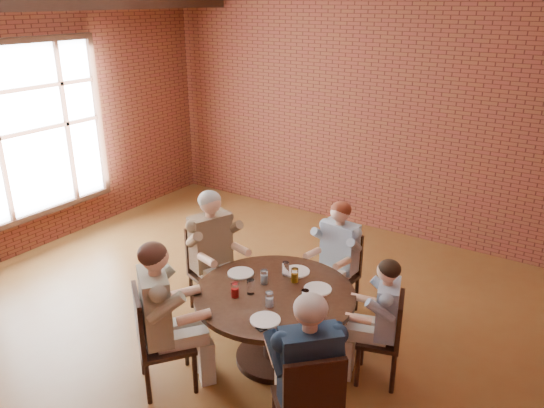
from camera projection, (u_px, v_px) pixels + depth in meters
The scene contains 27 objects.
floor at pixel (204, 329), 5.63m from camera, with size 7.00×7.00×0.00m, color brown.
wall_back at pixel (355, 114), 7.72m from camera, with size 7.00×7.00×0.00m, color maroon.
wall_left at pixel (1, 132), 6.68m from camera, with size 7.00×7.00×0.00m, color maroon.
window at pixel (33, 131), 6.98m from camera, with size 0.10×2.16×2.36m.
dining_table at pixel (275, 313), 4.97m from camera, with size 1.50×1.50×0.75m.
chair_a at pixel (387, 335), 4.72m from camera, with size 0.47×0.47×0.87m.
diner_a at pixel (380, 322), 4.69m from camera, with size 0.46×0.57×1.22m, color #396196, non-canonical shape.
chair_b at pixel (340, 269), 5.83m from camera, with size 0.44×0.44×0.92m.
diner_b at pixel (336, 260), 5.71m from camera, with size 0.51×0.63×1.30m, color #9FB4CA, non-canonical shape.
chair_c at pixel (210, 265), 5.87m from camera, with size 0.59×0.59×0.97m.
diner_c at pixel (214, 254), 5.73m from camera, with size 0.57×0.70×1.40m, color brown, non-canonical shape.
chair_d at pixel (154, 336), 4.62m from camera, with size 0.65×0.65×0.98m.
diner_d at pixel (164, 317), 4.59m from camera, with size 0.58×0.71×1.42m, color #CAAC9F, non-canonical shape.
chair_e at pixel (310, 403), 3.88m from camera, with size 0.64×0.64×0.97m.
diner_e at pixel (307, 375), 3.90m from camera, with size 0.56×0.69×1.39m, color #16263D, non-canonical shape.
plate_a at pixel (318, 289), 4.93m from camera, with size 0.26×0.26×0.01m, color white.
plate_b at pixel (297, 271), 5.25m from camera, with size 0.26×0.26×0.01m, color white.
plate_c at pixel (241, 273), 5.21m from camera, with size 0.26×0.26×0.01m, color white.
plate_d at pixel (265, 320), 4.45m from camera, with size 0.26×0.26×0.01m, color white.
glass_a at pixel (305, 297), 4.67m from camera, with size 0.07×0.07×0.14m, color white.
glass_b at pixel (295, 275), 5.04m from camera, with size 0.07×0.07×0.14m, color white.
glass_c at pixel (286, 269), 5.16m from camera, with size 0.07×0.07×0.14m, color white.
glass_d at pixel (264, 277), 5.02m from camera, with size 0.07×0.07×0.14m, color white.
glass_e at pixel (251, 287), 4.84m from camera, with size 0.07×0.07×0.14m, color white.
glass_f at pixel (235, 290), 4.79m from camera, with size 0.07×0.07×0.14m, color white.
glass_g at pixel (269, 299), 4.64m from camera, with size 0.07×0.07×0.14m, color white.
smartphone at pixel (265, 327), 4.37m from camera, with size 0.08×0.15×0.01m, color black.
Camera 1 is at (3.24, -3.56, 3.29)m, focal length 35.00 mm.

